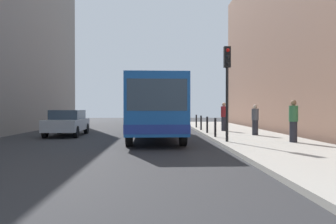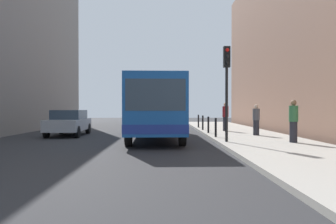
# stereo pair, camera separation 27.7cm
# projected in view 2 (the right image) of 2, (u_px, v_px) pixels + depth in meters

# --- Properties ---
(ground_plane) EXTENTS (80.00, 80.00, 0.00)m
(ground_plane) POSITION_uv_depth(u_px,v_px,m) (146.00, 142.00, 16.08)
(ground_plane) COLOR #2D2D30
(sidewalk) EXTENTS (4.40, 40.00, 0.15)m
(sidewalk) POSITION_uv_depth(u_px,v_px,m) (261.00, 140.00, 16.16)
(sidewalk) COLOR #ADA89E
(sidewalk) RESTS_ON ground
(bus) EXTENTS (2.78, 11.08, 3.00)m
(bus) POSITION_uv_depth(u_px,v_px,m) (155.00, 106.00, 18.45)
(bus) COLOR #19519E
(bus) RESTS_ON ground
(car_beside_bus) EXTENTS (1.94, 4.44, 1.48)m
(car_beside_bus) POSITION_uv_depth(u_px,v_px,m) (69.00, 122.00, 20.00)
(car_beside_bus) COLOR #A5A8AD
(car_beside_bus) RESTS_ON ground
(car_behind_bus) EXTENTS (2.10, 4.51, 1.48)m
(car_behind_bus) POSITION_uv_depth(u_px,v_px,m) (159.00, 118.00, 28.22)
(car_behind_bus) COLOR navy
(car_behind_bus) RESTS_ON ground
(traffic_light) EXTENTS (0.28, 0.33, 4.10)m
(traffic_light) POSITION_uv_depth(u_px,v_px,m) (227.00, 75.00, 14.79)
(traffic_light) COLOR black
(traffic_light) RESTS_ON sidewalk
(bollard_near) EXTENTS (0.11, 0.11, 0.95)m
(bollard_near) POSITION_uv_depth(u_px,v_px,m) (216.00, 127.00, 17.23)
(bollard_near) COLOR black
(bollard_near) RESTS_ON sidewalk
(bollard_mid) EXTENTS (0.11, 0.11, 0.95)m
(bollard_mid) POSITION_uv_depth(u_px,v_px,m) (208.00, 125.00, 20.04)
(bollard_mid) COLOR black
(bollard_mid) RESTS_ON sidewalk
(bollard_far) EXTENTS (0.11, 0.11, 0.95)m
(bollard_far) POSITION_uv_depth(u_px,v_px,m) (203.00, 123.00, 22.84)
(bollard_far) COLOR black
(bollard_far) RESTS_ON sidewalk
(bollard_farthest) EXTENTS (0.11, 0.11, 0.95)m
(bollard_farthest) POSITION_uv_depth(u_px,v_px,m) (198.00, 121.00, 25.64)
(bollard_farthest) COLOR black
(bollard_farthest) RESTS_ON sidewalk
(pedestrian_near_signal) EXTENTS (0.38, 0.38, 1.80)m
(pedestrian_near_signal) POSITION_uv_depth(u_px,v_px,m) (293.00, 121.00, 14.53)
(pedestrian_near_signal) COLOR #26262D
(pedestrian_near_signal) RESTS_ON sidewalk
(pedestrian_mid_sidewalk) EXTENTS (0.38, 0.38, 1.64)m
(pedestrian_mid_sidewalk) POSITION_uv_depth(u_px,v_px,m) (256.00, 120.00, 18.38)
(pedestrian_mid_sidewalk) COLOR #26262D
(pedestrian_mid_sidewalk) RESTS_ON sidewalk
(pedestrian_far_sidewalk) EXTENTS (0.38, 0.38, 1.80)m
(pedestrian_far_sidewalk) POSITION_uv_depth(u_px,v_px,m) (225.00, 117.00, 21.76)
(pedestrian_far_sidewalk) COLOR #26262D
(pedestrian_far_sidewalk) RESTS_ON sidewalk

